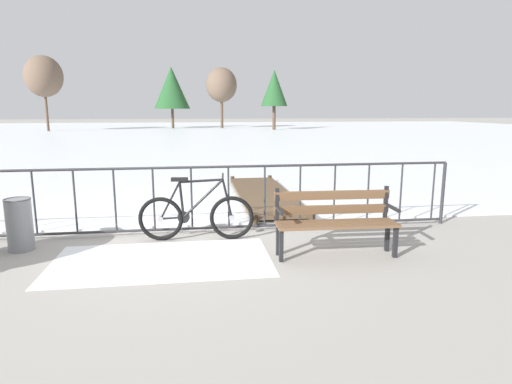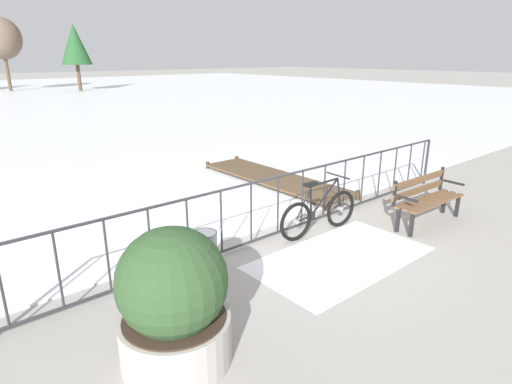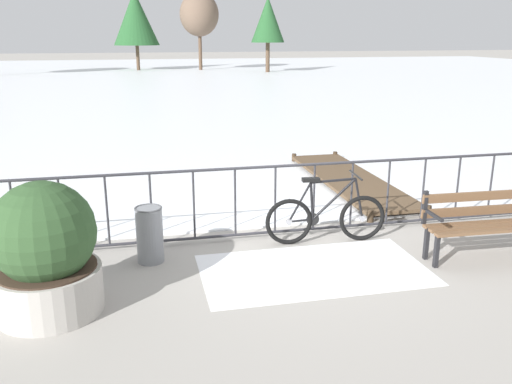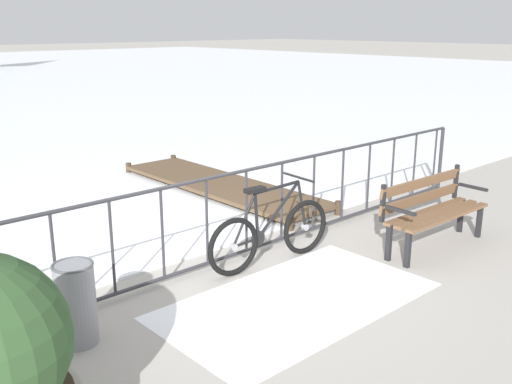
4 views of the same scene
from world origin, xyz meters
The scene contains 12 objects.
ground_plane centered at (0.00, 0.00, 0.00)m, with size 160.00×160.00×0.00m, color #9E9991.
frozen_pond centered at (0.00, 28.40, 0.01)m, with size 80.00×56.00×0.03m, color white.
snow_patch centered at (-0.10, -1.20, 0.00)m, with size 2.80×1.54×0.01m, color white.
railing_fence centered at (0.00, 0.00, 0.56)m, with size 9.06×0.06×1.07m.
bicycle_near_railing centered at (0.35, -0.35, 0.37)m, with size 1.71×0.52×0.97m.
park_bench centered at (2.18, -1.26, 0.51)m, with size 1.62×0.54×0.89m.
trash_bin centered at (-2.06, -0.48, 0.37)m, with size 0.35×0.35×0.73m.
wooden_dock centered at (1.82, 2.38, 0.12)m, with size 1.10×4.26×0.20m.
tree_far_west centered at (-1.62, 37.71, 3.96)m, with size 3.51×3.51×6.01m.
tree_west_mid centered at (-12.13, 33.50, 4.64)m, with size 3.15×3.15×6.39m.
tree_centre centered at (7.83, 33.33, 3.77)m, with size 2.46×2.46×5.43m.
tree_east_mid centered at (3.24, 37.02, 4.23)m, with size 3.03×3.03×5.92m.
Camera 1 is at (0.34, -6.64, 1.93)m, focal length 30.29 mm.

